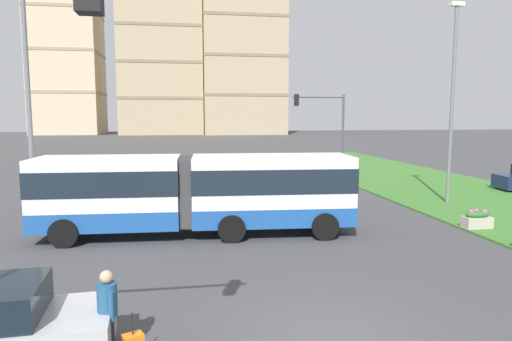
% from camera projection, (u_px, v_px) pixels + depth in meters
% --- Properties ---
extents(ground_plane, '(260.00, 260.00, 0.00)m').
position_uv_depth(ground_plane, '(334.00, 339.00, 9.28)').
color(ground_plane, '#424244').
extents(articulated_bus, '(11.96, 3.38, 3.00)m').
position_uv_depth(articulated_bus, '(197.00, 192.00, 17.28)').
color(articulated_bus, white).
rests_on(articulated_bus, ground).
extents(car_black_sedan, '(4.51, 2.25, 1.58)m').
position_uv_depth(car_black_sedan, '(127.00, 181.00, 26.66)').
color(car_black_sedan, black).
rests_on(car_black_sedan, ground).
extents(pedestrian_crossing, '(0.36, 0.54, 1.74)m').
position_uv_depth(pedestrian_crossing, '(108.00, 310.00, 8.32)').
color(pedestrian_crossing, black).
rests_on(pedestrian_crossing, ground).
extents(flower_planter_2, '(1.10, 0.56, 0.74)m').
position_uv_depth(flower_planter_2, '(477.00, 219.00, 18.19)').
color(flower_planter_2, '#B7AD9E').
rests_on(flower_planter_2, grass_median).
extents(traffic_light_far_right, '(3.72, 0.28, 5.97)m').
position_uv_depth(traffic_light_far_right, '(326.00, 122.00, 31.49)').
color(traffic_light_far_right, '#474C51').
rests_on(traffic_light_far_right, ground).
extents(streetlight_left, '(0.70, 0.28, 9.99)m').
position_uv_depth(streetlight_left, '(28.00, 90.00, 16.89)').
color(streetlight_left, slate).
rests_on(streetlight_left, ground).
extents(streetlight_median, '(0.70, 0.28, 10.04)m').
position_uv_depth(streetlight_median, '(452.00, 97.00, 22.87)').
color(streetlight_median, slate).
rests_on(streetlight_median, ground).
extents(apartment_tower_west, '(15.83, 17.28, 48.84)m').
position_uv_depth(apartment_tower_west, '(66.00, 35.00, 112.76)').
color(apartment_tower_west, beige).
rests_on(apartment_tower_west, ground).
extents(apartment_tower_westcentre, '(19.97, 14.43, 50.12)m').
position_uv_depth(apartment_tower_westcentre, '(160.00, 31.00, 111.44)').
color(apartment_tower_westcentre, tan).
rests_on(apartment_tower_westcentre, ground).
extents(apartment_tower_centre, '(19.96, 17.36, 54.72)m').
position_uv_depth(apartment_tower_centre, '(242.00, 23.00, 113.03)').
color(apartment_tower_centre, tan).
rests_on(apartment_tower_centre, ground).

